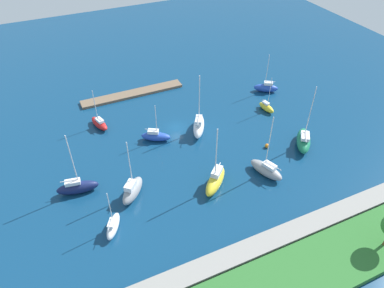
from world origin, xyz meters
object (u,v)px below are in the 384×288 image
(sailboat_gray_east_end, at_px, (266,169))
(sailboat_white_off_beacon, at_px, (113,226))
(sailboat_yellow_far_south, at_px, (266,107))
(sailboat_red_far_north, at_px, (99,123))
(sailboat_gray_outer_mooring, at_px, (132,190))
(sailboat_yellow_near_pier, at_px, (215,180))
(mooring_buoy_orange, at_px, (267,146))
(sailboat_blue_by_breakwater, at_px, (266,87))
(sailboat_blue_lone_south, at_px, (156,136))
(sailboat_white_inner_mooring, at_px, (199,126))
(sailboat_green_mid_basin, at_px, (304,140))
(pier_dock, at_px, (133,94))
(sailboat_navy_lone_north, at_px, (77,187))

(sailboat_gray_east_end, relative_size, sailboat_white_off_beacon, 1.55)
(sailboat_yellow_far_south, bearing_deg, sailboat_red_far_north, -113.53)
(sailboat_gray_outer_mooring, bearing_deg, sailboat_yellow_far_south, -29.13)
(sailboat_red_far_north, relative_size, sailboat_yellow_far_south, 1.04)
(sailboat_yellow_near_pier, height_order, mooring_buoy_orange, sailboat_yellow_near_pier)
(sailboat_yellow_far_south, distance_m, sailboat_blue_by_breakwater, 8.50)
(sailboat_yellow_near_pier, height_order, sailboat_white_off_beacon, sailboat_yellow_near_pier)
(sailboat_gray_outer_mooring, xyz_separation_m, sailboat_blue_lone_south, (-8.88, -12.89, -0.41))
(sailboat_white_inner_mooring, height_order, sailboat_gray_east_end, sailboat_white_inner_mooring)
(sailboat_green_mid_basin, bearing_deg, sailboat_gray_east_end, 145.61)
(sailboat_red_far_north, height_order, sailboat_yellow_far_south, sailboat_red_far_north)
(sailboat_white_inner_mooring, bearing_deg, sailboat_yellow_near_pier, -165.31)
(sailboat_green_mid_basin, height_order, sailboat_yellow_far_south, sailboat_green_mid_basin)
(sailboat_red_far_north, distance_m, sailboat_yellow_far_south, 37.40)
(sailboat_white_inner_mooring, relative_size, sailboat_red_far_north, 1.47)
(sailboat_gray_outer_mooring, height_order, mooring_buoy_orange, sailboat_gray_outer_mooring)
(sailboat_gray_outer_mooring, distance_m, sailboat_green_mid_basin, 35.14)
(sailboat_red_far_north, bearing_deg, mooring_buoy_orange, -142.51)
(pier_dock, xyz_separation_m, sailboat_red_far_north, (10.36, 9.65, 0.64))
(sailboat_blue_lone_south, height_order, sailboat_red_far_north, sailboat_red_far_north)
(sailboat_white_inner_mooring, xyz_separation_m, sailboat_green_mid_basin, (-17.03, 12.94, -0.18))
(sailboat_red_far_north, relative_size, sailboat_gray_east_end, 0.70)
(sailboat_blue_lone_south, bearing_deg, sailboat_gray_outer_mooring, -94.37)
(sailboat_yellow_far_south, bearing_deg, sailboat_gray_east_end, -42.54)
(pier_dock, relative_size, sailboat_blue_lone_south, 2.96)
(sailboat_white_inner_mooring, xyz_separation_m, sailboat_red_far_north, (18.65, -10.45, -0.66))
(sailboat_gray_outer_mooring, relative_size, sailboat_gray_east_end, 0.92)
(pier_dock, bearing_deg, sailboat_green_mid_basin, 127.46)
(sailboat_navy_lone_north, height_order, sailboat_blue_by_breakwater, sailboat_navy_lone_north)
(sailboat_blue_lone_south, distance_m, sailboat_blue_by_breakwater, 32.06)
(sailboat_navy_lone_north, bearing_deg, sailboat_blue_lone_south, 34.68)
(sailboat_navy_lone_north, height_order, sailboat_white_off_beacon, sailboat_navy_lone_north)
(sailboat_gray_outer_mooring, bearing_deg, sailboat_red_far_north, 42.84)
(mooring_buoy_orange, bearing_deg, sailboat_white_off_beacon, 12.01)
(sailboat_white_inner_mooring, bearing_deg, sailboat_gray_east_end, -131.62)
(mooring_buoy_orange, bearing_deg, sailboat_yellow_near_pier, 19.91)
(sailboat_blue_lone_south, xyz_separation_m, sailboat_blue_by_breakwater, (-31.32, -6.83, 0.09))
(sailboat_white_off_beacon, bearing_deg, sailboat_gray_outer_mooring, -10.45)
(sailboat_red_far_north, distance_m, mooring_buoy_orange, 35.62)
(sailboat_yellow_near_pier, height_order, sailboat_white_inner_mooring, sailboat_white_inner_mooring)
(sailboat_blue_lone_south, distance_m, sailboat_yellow_far_south, 26.70)
(sailboat_blue_lone_south, distance_m, sailboat_white_inner_mooring, 9.30)
(sailboat_yellow_far_south, bearing_deg, sailboat_blue_lone_south, -99.27)
(sailboat_yellow_near_pier, xyz_separation_m, sailboat_white_inner_mooring, (-4.19, -15.63, 0.11))
(sailboat_white_inner_mooring, height_order, sailboat_navy_lone_north, sailboat_white_inner_mooring)
(sailboat_red_far_north, height_order, sailboat_navy_lone_north, sailboat_navy_lone_north)
(sailboat_blue_lone_south, distance_m, sailboat_navy_lone_north, 19.09)
(mooring_buoy_orange, bearing_deg, sailboat_white_inner_mooring, -45.56)
(pier_dock, relative_size, sailboat_red_far_north, 2.81)
(sailboat_blue_lone_south, relative_size, sailboat_blue_by_breakwater, 0.87)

